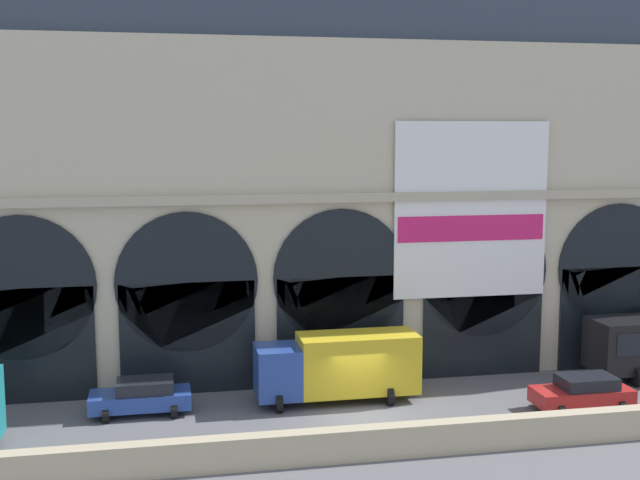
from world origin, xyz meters
TOP-DOWN VIEW (x-y plane):
  - ground_plane at (0.00, 0.00)m, footprint 200.00×200.00m
  - quay_parapet_wall at (0.00, -4.28)m, footprint 90.00×0.70m
  - station_building at (0.04, 7.93)m, footprint 45.98×6.24m
  - car_midwest at (-9.57, 2.44)m, footprint 4.40×2.22m
  - box_truck_center at (-0.65, 2.45)m, footprint 7.50×2.91m
  - car_mideast at (9.84, -0.85)m, footprint 4.40×2.22m

SIDE VIEW (x-z plane):
  - ground_plane at x=0.00m, z-range 0.00..0.00m
  - quay_parapet_wall at x=0.00m, z-range 0.00..1.25m
  - car_midwest at x=-9.57m, z-range 0.03..1.58m
  - car_mideast at x=9.84m, z-range 0.03..1.58m
  - box_truck_center at x=-0.65m, z-range 0.14..3.26m
  - station_building at x=0.04m, z-range -0.29..21.46m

